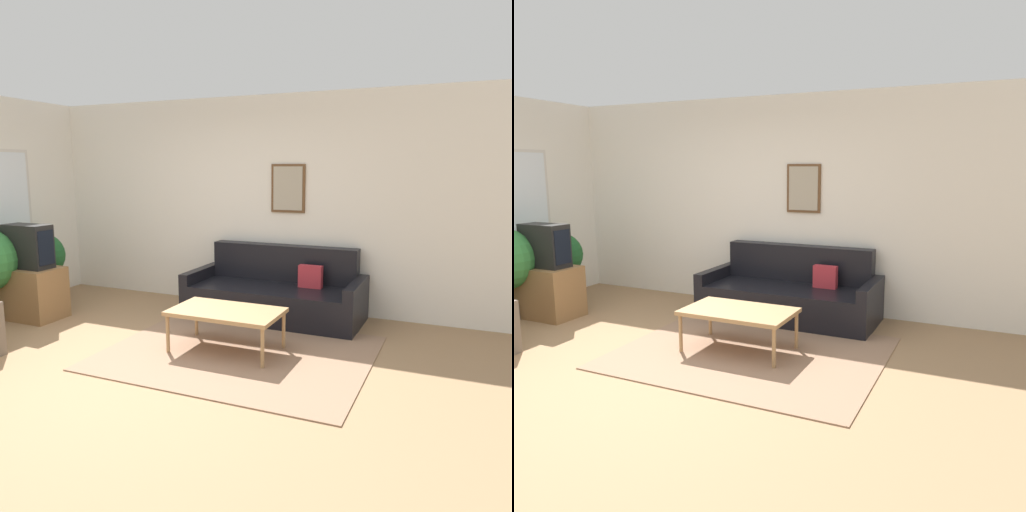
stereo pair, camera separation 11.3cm
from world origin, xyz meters
The scene contains 9 objects.
ground_plane centered at (0.00, 0.00, 0.00)m, with size 16.00×16.00×0.00m, color #997551.
area_rug centered at (0.78, 0.90, 0.01)m, with size 2.54×2.03×0.01m.
wall_back centered at (0.00, 2.64, 1.35)m, with size 8.00×0.09×2.70m.
couch centered at (0.68, 2.18, 0.29)m, with size 2.11×0.90×0.85m.
coffee_table centered at (0.64, 0.91, 0.39)m, with size 1.08×0.64×0.43m.
tv_stand centered at (-2.04, 1.00, 0.31)m, with size 0.74×0.50×0.62m.
tv centered at (-2.04, 1.00, 0.88)m, with size 0.58×0.28×0.52m.
potted_plant_by_window centered at (-2.45, 1.58, 0.60)m, with size 0.60×0.60×0.95m.
potted_plant_small centered at (-2.42, 1.20, 0.53)m, with size 0.57×0.57×0.83m.
Camera 1 is at (2.77, -3.33, 1.80)m, focal length 35.00 mm.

